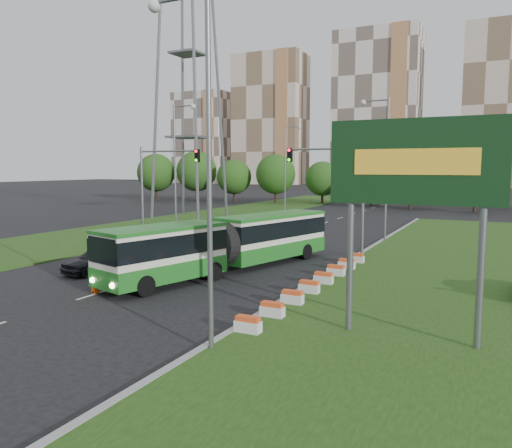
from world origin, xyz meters
The scene contains 21 objects.
ground centered at (0.00, 0.00, 0.00)m, with size 360.00×360.00×0.00m, color black.
grass_median centered at (13.00, 8.00, 0.07)m, with size 14.00×60.00×0.15m, color #214413.
median_kerb centered at (6.05, 8.00, 0.09)m, with size 0.30×60.00×0.18m, color gray.
left_verge centered at (-18.00, 25.00, 0.05)m, with size 12.00×110.00×0.10m, color #214413.
lane_markings centered at (-3.00, 20.00, 0.00)m, with size 0.20×100.00×0.01m, color beige, non-canonical shape.
flower_planters centered at (6.70, -0.30, 0.45)m, with size 1.10×15.90×0.60m, color white, non-canonical shape.
billboard centered at (12.25, -6.00, 6.16)m, with size 6.00×0.37×8.00m.
traffic_mast_median centered at (4.78, 10.00, 5.35)m, with size 5.76×0.32×8.00m.
traffic_mast_left centered at (-10.38, 9.00, 5.35)m, with size 5.76×0.32×8.00m.
street_lamps centered at (-3.00, 10.00, 6.00)m, with size 36.00×60.00×12.00m, color slate, non-canonical shape.
transmission_pylon centered at (-20.00, 28.00, 22.00)m, with size 12.00×12.00×44.00m, color slate, non-canonical shape.
tree_line centered at (10.00, 55.00, 4.50)m, with size 120.00×8.00×9.00m, color #204B14, non-canonical shape.
apartment_tower_west centered at (-65.00, 150.00, 24.00)m, with size 26.00×15.00×48.00m, color beige.
apartment_tower_cwest centered at (-25.00, 150.00, 26.00)m, with size 28.00×15.00×52.00m, color silver.
apartment_tower_ceast centered at (15.00, 150.00, 25.00)m, with size 25.00×15.00×50.00m, color beige.
midrise_west centered at (-95.00, 150.00, 18.00)m, with size 22.00×14.00×36.00m, color silver.
articulated_bus centered at (0.03, 1.89, 1.72)m, with size 2.65×17.02×2.80m.
car_left_near centered at (-6.64, -1.81, 0.77)m, with size 1.82×4.51×1.54m, color black.
car_left_far centered at (-9.00, 9.92, 0.78)m, with size 1.64×4.71×1.55m, color black.
pedestrian centered at (-3.61, -4.84, 0.86)m, with size 0.63×0.41×1.72m, color gray.
shopping_trolley centered at (-3.12, -5.73, 0.28)m, with size 0.33×0.35×0.57m.
Camera 1 is at (15.03, -24.15, 6.31)m, focal length 35.00 mm.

